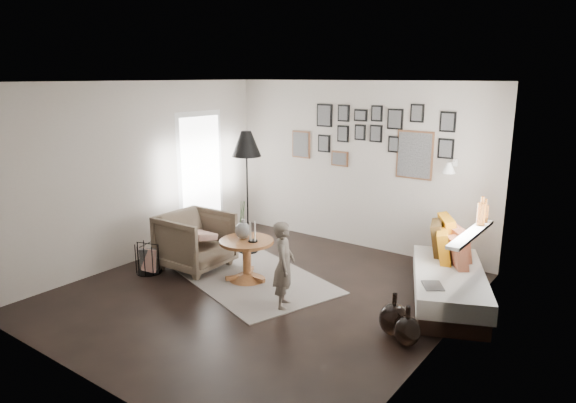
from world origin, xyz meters
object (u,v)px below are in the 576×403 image
Objects in this scene: daybed at (452,279)px; vase at (243,227)px; pedestal_table at (247,262)px; armchair at (196,241)px; magazine_basket at (148,258)px; demijohn_small at (407,331)px; child at (284,265)px; floor_lamp at (246,149)px; demijohn_large at (394,319)px.

vase is at bearing 176.86° from daybed.
armchair is (-0.88, -0.08, 0.14)m from pedestal_table.
daybed is 4.02m from magazine_basket.
demijohn_small is at bearing -8.45° from vase.
daybed is 1.31m from demijohn_small.
child reaches higher than armchair.
magazine_basket is (-1.29, -0.59, -0.05)m from pedestal_table.
armchair is (-3.30, -1.03, 0.12)m from daybed.
vase is (-0.08, 0.02, 0.46)m from pedestal_table.
daybed is (2.50, 0.93, -0.44)m from vase.
daybed is at bearing 1.44° from floor_lamp.
pedestal_table is 1.71× the size of magazine_basket.
magazine_basket is 0.90× the size of demijohn_large.
child is at bearing -21.81° from vase.
magazine_basket is (-0.41, -0.51, -0.20)m from armchair.
vase reaches higher than demijohn_small.
vase is 2.71m from daybed.
pedestal_table reaches higher than magazine_basket.
demijohn_large is (2.30, -0.25, -0.54)m from vase.
child is (1.76, -0.28, 0.12)m from armchair.
daybed reaches higher than demijohn_small.
pedestal_table is 2.60m from daybed.
pedestal_table is at bearing -86.36° from armchair.
demijohn_large is at bearing -20.54° from floor_lamp.
daybed is 3.42m from floor_lamp.
demijohn_large is (3.10, -0.15, -0.22)m from armchair.
floor_lamp is (-3.15, -0.08, 1.34)m from daybed.
armchair is (-0.80, -0.10, -0.32)m from vase.
magazine_basket is 0.40× the size of child.
pedestal_table is at bearing -14.04° from vase.
floor_lamp is at bearing 23.04° from child.
pedestal_table is 0.89m from armchair.
armchair reaches higher than magazine_basket.
daybed is 4.66× the size of demijohn_small.
vase reaches higher than magazine_basket.
armchair is 0.47× the size of floor_lamp.
child is at bearing -100.81° from armchair.
daybed is 4.71× the size of magazine_basket.
pedestal_table is 1.54× the size of demijohn_large.
demijohn_small is at bearing -8.26° from pedestal_table.
armchair is at bearing 51.09° from magazine_basket.
daybed is at bearing -78.91° from child.
demijohn_large reaches higher than magazine_basket.
magazine_basket is at bearing 139.48° from armchair.
vase is at bearing -84.42° from armchair.
child is at bearing -179.51° from demijohn_small.
magazine_basket is at bearing 179.05° from daybed.
daybed reaches higher than armchair.
child is (1.60, -1.23, -1.09)m from floor_lamp.
vase is at bearing 171.55° from demijohn_small.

